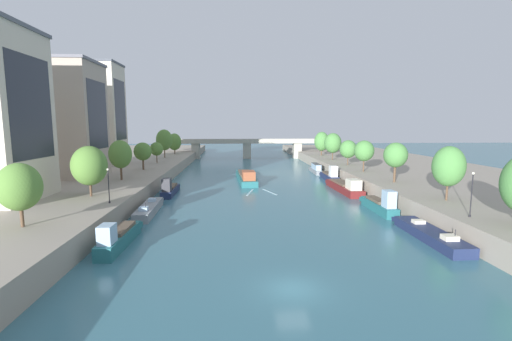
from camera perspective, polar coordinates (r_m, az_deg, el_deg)
ground_plane at (r=27.74m, az=6.03°, el=-18.70°), size 400.00×400.00×0.00m
quay_left at (r=86.42m, az=-25.12°, el=-0.45°), size 36.00×170.00×2.59m
quay_right at (r=89.90m, az=23.36°, el=-0.07°), size 36.00×170.00×2.59m
barge_midriver at (r=76.18m, az=-1.63°, el=-1.02°), size 4.37×20.07×2.91m
wake_behind_barge at (r=63.51m, az=0.63°, el=-3.55°), size 5.59×6.06×0.03m
moored_boat_left_lone at (r=38.38m, az=-21.44°, el=-10.07°), size 1.92×10.18×3.11m
moored_boat_left_upstream at (r=50.96m, az=-17.02°, el=-5.98°), size 2.39×11.81×2.28m
moored_boat_left_near at (r=63.12m, az=-13.85°, el=-2.98°), size 1.86×10.04×3.28m
moored_boat_right_midway at (r=42.44m, az=26.41°, el=-9.24°), size 2.64×12.53×2.17m
moored_boat_right_second at (r=52.27m, az=19.53°, el=-5.26°), size 1.86×10.02×3.58m
moored_boat_right_near at (r=66.08m, az=14.27°, el=-2.57°), size 3.07×14.86×2.92m
moored_boat_right_gap_after at (r=78.75m, az=11.92°, el=-0.82°), size 2.12×10.12×3.49m
moored_boat_right_downstream at (r=89.82m, az=9.72°, el=0.25°), size 1.85×10.29×2.41m
tree_left_distant at (r=39.52m, az=-34.15°, el=-2.23°), size 3.91×3.91×6.10m
tree_left_past_mid at (r=51.78m, az=-25.53°, el=0.71°), size 4.61×4.61×6.81m
tree_left_nearest at (r=64.95m, az=-21.25°, el=2.48°), size 3.88×3.88×6.95m
tree_left_second at (r=78.26m, az=-17.98°, el=2.96°), size 3.71×3.71×5.83m
tree_left_by_lamp at (r=91.14m, az=-15.91°, el=3.40°), size 3.20×3.20×5.22m
tree_left_end_of_row at (r=104.32m, az=-14.73°, el=4.84°), size 4.64×4.64×8.18m
tree_left_far at (r=117.12m, az=-13.14°, el=4.57°), size 4.32×4.32×6.71m
tree_right_second at (r=50.44m, az=28.90°, el=0.60°), size 3.94×3.94×6.94m
tree_right_third at (r=62.61m, az=21.79°, el=2.34°), size 3.87×3.87×6.66m
tree_right_past_mid at (r=74.78m, az=17.21°, el=3.08°), size 4.00×4.00×6.39m
tree_right_nearest at (r=85.88m, az=14.78°, el=3.39°), size 3.98×3.98×5.92m
tree_right_distant at (r=97.63m, az=12.42°, el=4.39°), size 4.60×4.60×7.27m
tree_right_by_lamp at (r=111.21m, az=10.66°, el=4.69°), size 4.56×4.56×7.31m
lamppost_left_bank at (r=46.56m, az=-22.90°, el=-2.05°), size 0.28×0.28×4.32m
lamppost_right_bank at (r=42.79m, az=31.72°, el=-3.07°), size 0.28×0.28×4.77m
building_left_far_end at (r=74.17m, az=-29.86°, el=7.25°), size 15.65×11.28×21.07m
building_left_middle at (r=93.35m, az=-24.22°, el=8.41°), size 10.53×9.89×24.20m
bridge_far at (r=125.96m, az=-1.49°, el=3.99°), size 60.47×4.40×6.96m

